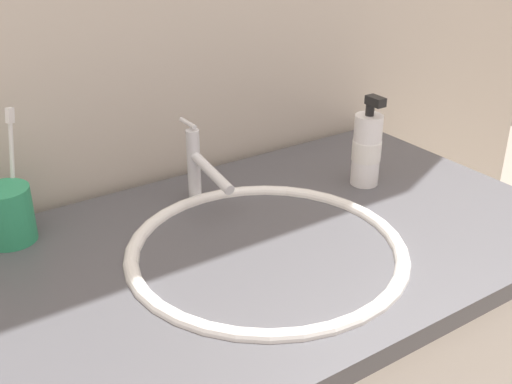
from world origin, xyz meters
name	(u,v)px	position (x,y,z in m)	size (l,w,h in m)	color
tiled_wall_back	(150,7)	(0.00, 0.34, 1.20)	(2.24, 0.04, 2.40)	beige
sink_basin	(267,268)	(0.00, -0.03, 0.85)	(0.44, 0.44, 0.10)	white
faucet	(200,165)	(0.00, 0.18, 0.95)	(0.02, 0.16, 0.14)	silver
toothbrush_cup	(8,215)	(-0.32, 0.23, 0.93)	(0.08, 0.08, 0.09)	#2D9966
toothbrush_white	(12,162)	(-0.29, 0.26, 1.00)	(0.04, 0.03, 0.20)	white
soap_dispenser	(367,149)	(0.29, 0.07, 0.95)	(0.05, 0.06, 0.17)	white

